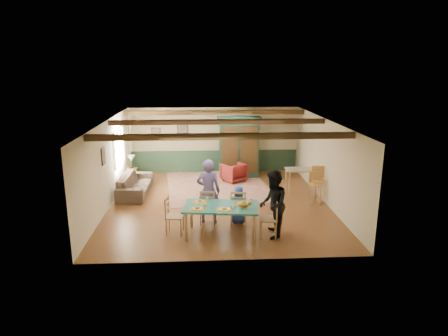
{
  "coord_description": "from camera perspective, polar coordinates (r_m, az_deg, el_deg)",
  "views": [
    {
      "loc": [
        -0.54,
        -12.41,
        4.41
      ],
      "look_at": [
        0.18,
        0.08,
        1.15
      ],
      "focal_mm": 32.0,
      "sensor_mm": 36.0,
      "label": 1
    }
  ],
  "objects": [
    {
      "name": "bar_stool_left",
      "position": [
        13.16,
        12.9,
        -2.91
      ],
      "size": [
        0.39,
        0.43,
        1.07
      ],
      "primitive_type": null,
      "rotation": [
        0.0,
        0.0,
        -0.04
      ],
      "color": "tan",
      "rests_on": "floor"
    },
    {
      "name": "place_setting_far_left",
      "position": [
        10.79,
        -3.45,
        -4.6
      ],
      "size": [
        0.47,
        0.38,
        0.11
      ],
      "primitive_type": null,
      "rotation": [
        0.0,
        0.0,
        -0.13
      ],
      "color": "yellow",
      "rests_on": "dining_table"
    },
    {
      "name": "person_woman",
      "position": [
        10.45,
        7.01,
        -5.19
      ],
      "size": [
        0.78,
        0.95,
        1.78
      ],
      "primitive_type": "imported",
      "rotation": [
        0.0,
        0.0,
        -1.7
      ],
      "color": "black",
      "rests_on": "floor"
    },
    {
      "name": "picture_left_wall",
      "position": [
        12.45,
        -16.84,
        1.64
      ],
      "size": [
        0.04,
        0.42,
        0.52
      ],
      "primitive_type": null,
      "color": "gray",
      "rests_on": "wall_left"
    },
    {
      "name": "wall_right",
      "position": [
        13.4,
        14.33,
        0.95
      ],
      "size": [
        0.02,
        8.0,
        2.7
      ],
      "primitive_type": "cube",
      "color": "beige",
      "rests_on": "floor"
    },
    {
      "name": "wall_left",
      "position": [
        13.12,
        -16.25,
        0.52
      ],
      "size": [
        0.02,
        8.0,
        2.7
      ],
      "primitive_type": "cube",
      "color": "beige",
      "rests_on": "floor"
    },
    {
      "name": "place_setting_near_left",
      "position": [
        10.29,
        -3.85,
        -5.59
      ],
      "size": [
        0.47,
        0.38,
        0.11
      ],
      "primitive_type": null,
      "rotation": [
        0.0,
        0.0,
        -0.13
      ],
      "color": "yellow",
      "rests_on": "dining_table"
    },
    {
      "name": "picture_back_a",
      "position": [
        16.6,
        -5.92,
        5.48
      ],
      "size": [
        0.45,
        0.04,
        0.55
      ],
      "primitive_type": null,
      "color": "gray",
      "rests_on": "wall_back"
    },
    {
      "name": "counter_table",
      "position": [
        14.19,
        10.93,
        -1.88
      ],
      "size": [
        1.1,
        0.66,
        0.9
      ],
      "primitive_type": null,
      "rotation": [
        0.0,
        0.0,
        0.03
      ],
      "color": "#B7AC8E",
      "rests_on": "floor"
    },
    {
      "name": "person_child",
      "position": [
        11.37,
        2.12,
        -5.29
      ],
      "size": [
        0.57,
        0.41,
        1.08
      ],
      "primitive_type": "imported",
      "rotation": [
        0.0,
        0.0,
        3.01
      ],
      "color": "#2946A7",
      "rests_on": "floor"
    },
    {
      "name": "cat",
      "position": [
        10.33,
        2.83,
        -5.23
      ],
      "size": [
        0.4,
        0.2,
        0.19
      ],
      "primitive_type": null,
      "rotation": [
        0.0,
        0.0,
        -0.13
      ],
      "color": "orange",
      "rests_on": "dining_table"
    },
    {
      "name": "dining_chair_end_left",
      "position": [
        10.77,
        -7.06,
        -6.73
      ],
      "size": [
        0.53,
        0.51,
        1.03
      ],
      "primitive_type": null,
      "rotation": [
        0.0,
        0.0,
        1.44
      ],
      "color": "#A47952",
      "rests_on": "floor"
    },
    {
      "name": "window_left",
      "position": [
        14.69,
        -14.77,
        2.89
      ],
      "size": [
        0.06,
        1.6,
        1.3
      ],
      "primitive_type": null,
      "color": "white",
      "rests_on": "wall_left"
    },
    {
      "name": "person_man",
      "position": [
        11.31,
        -2.25,
        -3.32
      ],
      "size": [
        0.73,
        0.53,
        1.86
      ],
      "primitive_type": "imported",
      "rotation": [
        0.0,
        0.0,
        3.01
      ],
      "color": "#624E86",
      "rests_on": "floor"
    },
    {
      "name": "area_rug",
      "position": [
        14.93,
        -0.96,
        -2.56
      ],
      "size": [
        4.1,
        4.7,
        0.01
      ],
      "primitive_type": "cube",
      "rotation": [
        0.0,
        0.0,
        0.11
      ],
      "color": "tan",
      "rests_on": "floor"
    },
    {
      "name": "ceiling",
      "position": [
        12.54,
        -0.82,
        6.76
      ],
      "size": [
        7.0,
        8.0,
        0.02
      ],
      "primitive_type": "cube",
      "color": "silver",
      "rests_on": "wall_back"
    },
    {
      "name": "bar_stool_right",
      "position": [
        13.33,
        13.3,
        -2.4
      ],
      "size": [
        0.48,
        0.52,
        1.2
      ],
      "primitive_type": null,
      "rotation": [
        0.0,
        0.0,
        -0.13
      ],
      "color": "tan",
      "rests_on": "floor"
    },
    {
      "name": "ceiling_beam_back",
      "position": [
        15.52,
        -1.31,
        7.94
      ],
      "size": [
        6.95,
        0.16,
        0.16
      ],
      "primitive_type": "cube",
      "color": "#301F0D",
      "rests_on": "ceiling"
    },
    {
      "name": "ceiling_beam_mid",
      "position": [
        12.95,
        -0.89,
        6.61
      ],
      "size": [
        6.95,
        0.16,
        0.16
      ],
      "primitive_type": "cube",
      "color": "#301F0D",
      "rests_on": "ceiling"
    },
    {
      "name": "dining_chair_far_left",
      "position": [
        11.36,
        -2.27,
        -5.47
      ],
      "size": [
        0.51,
        0.53,
        1.03
      ],
      "primitive_type": null,
      "rotation": [
        0.0,
        0.0,
        3.01
      ],
      "color": "#A47952",
      "rests_on": "floor"
    },
    {
      "name": "dining_chair_far_right",
      "position": [
        11.3,
        2.1,
        -5.58
      ],
      "size": [
        0.51,
        0.53,
        1.03
      ],
      "primitive_type": null,
      "rotation": [
        0.0,
        0.0,
        3.01
      ],
      "color": "#A47952",
      "rests_on": "floor"
    },
    {
      "name": "place_setting_far_right",
      "position": [
        10.7,
        2.88,
        -4.76
      ],
      "size": [
        0.47,
        0.38,
        0.11
      ],
      "primitive_type": null,
      "rotation": [
        0.0,
        0.0,
        -0.13
      ],
      "color": "yellow",
      "rests_on": "dining_table"
    },
    {
      "name": "ceiling_beam_front",
      "position": [
        10.28,
        -0.25,
        4.53
      ],
      "size": [
        6.95,
        0.16,
        0.16
      ],
      "primitive_type": "cube",
      "color": "#301F0D",
      "rests_on": "ceiling"
    },
    {
      "name": "dining_table",
      "position": [
        10.64,
        -0.41,
        -7.51
      ],
      "size": [
        2.07,
        1.33,
        0.81
      ],
      "primitive_type": null,
      "rotation": [
        0.0,
        0.0,
        -0.13
      ],
      "color": "#216A58",
      "rests_on": "floor"
    },
    {
      "name": "wainscot_back",
      "position": [
        16.87,
        -1.39,
        1.02
      ],
      "size": [
        6.95,
        0.03,
        0.9
      ],
      "primitive_type": "cube",
      "color": "#1F3A27",
      "rests_on": "floor"
    },
    {
      "name": "armchair",
      "position": [
        15.42,
        1.41,
        -0.62
      ],
      "size": [
        1.09,
        1.09,
        0.72
      ],
      "primitive_type": "imported",
      "rotation": [
        0.0,
        0.0,
        -2.55
      ],
      "color": "#4E0F11",
      "rests_on": "floor"
    },
    {
      "name": "place_setting_near_center",
      "position": [
        10.22,
        0.07,
        -5.7
      ],
      "size": [
        0.47,
        0.38,
        0.11
      ],
      "primitive_type": null,
      "rotation": [
        0.0,
        0.0,
        -0.13
      ],
      "color": "yellow",
      "rests_on": "dining_table"
    },
    {
      "name": "sofa",
      "position": [
        14.31,
        -12.57,
        -2.25
      ],
      "size": [
        1.0,
        2.4,
        0.69
      ],
      "primitive_type": "imported",
      "rotation": [
        0.0,
        0.0,
        1.54
      ],
      "color": "#413228",
      "rests_on": "floor"
    },
    {
      "name": "floor",
      "position": [
        13.18,
        -0.77,
        -4.95
      ],
      "size": [
        8.0,
        8.0,
        0.0
      ],
      "primitive_type": "plane",
      "color": "brown",
      "rests_on": "ground"
    },
    {
      "name": "picture_back_b",
      "position": [
        16.71,
        -9.69,
        4.89
      ],
      "size": [
        0.38,
        0.04,
        0.48
      ],
      "primitive_type": null,
      "color": "gray",
      "rests_on": "wall_back"
    },
    {
      "name": "armoire",
      "position": [
        15.92,
        2.13,
        3.0
      ],
      "size": [
        1.72,
        0.69,
        2.42
      ],
      "primitive_type": "cube",
      "rotation": [
        0.0,
        0.0,
        0.0
      ],
      "color": "#133123",
      "rests_on": "floor"
    },
    {
      "name": "dining_chair_end_right",
      "position": [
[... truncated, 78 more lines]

